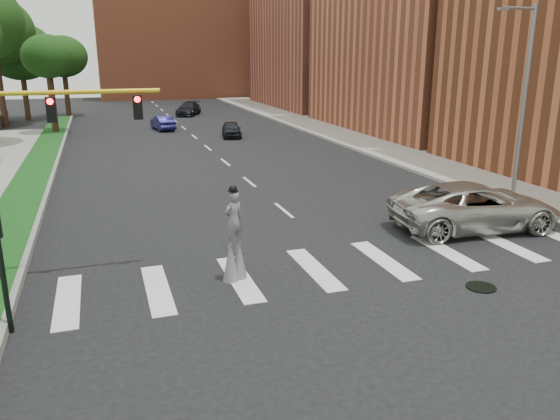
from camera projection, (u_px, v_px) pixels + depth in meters
The scene contains 18 objects.
ground_plane at pixel (363, 275), 17.63m from camera, with size 160.00×160.00×0.00m, color black.
grass_median at pixel (36, 172), 32.36m from camera, with size 2.00×60.00×0.25m, color #124015.
median_curb at pixel (55, 171), 32.68m from camera, with size 0.20×60.00×0.28m, color gray.
sidewalk_right at pixel (363, 140), 44.18m from camera, with size 5.00×90.00×0.18m, color gray.
manhole at pixel (481, 287), 16.71m from camera, with size 0.90×0.90×0.04m, color black.
building_far at pixel (331, 28), 70.75m from camera, with size 16.00×22.00×20.00m, color #9F4C3A.
building_backdrop at pixel (180, 39), 88.08m from camera, with size 26.00×14.00×18.00m, color #B35838.
streetlight at pixel (523, 99), 25.03m from camera, with size 2.05×0.20×9.00m.
traffic_signal at pixel (28, 150), 16.26m from camera, with size 5.30×0.23×6.20m.
secondary_signal at pixel (1, 262), 13.52m from camera, with size 0.25×0.21×3.23m.
stilt_performer at pixel (234, 243), 17.00m from camera, with size 0.81×0.65×3.08m.
suv_crossing at pixel (475, 206), 22.07m from camera, with size 3.15×6.84×1.90m, color #AEACA4.
car_near at pixel (231, 129), 46.48m from camera, with size 1.55×3.84×1.31m, color black.
car_mid at pixel (163, 123), 50.75m from camera, with size 1.43×4.09×1.35m, color navy.
car_far at pixel (189, 109), 62.66m from camera, with size 2.04×5.01×1.45m, color black.
tree_6 at pixel (47, 57), 46.43m from camera, with size 4.31×4.31×8.47m.
tree_7 at pixel (63, 57), 60.03m from camera, with size 5.30×5.30×8.79m.
tree_8 at pixel (20, 52), 56.45m from camera, with size 6.90×6.90×9.99m.
Camera 1 is at (-7.69, -14.68, 6.93)m, focal length 35.00 mm.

